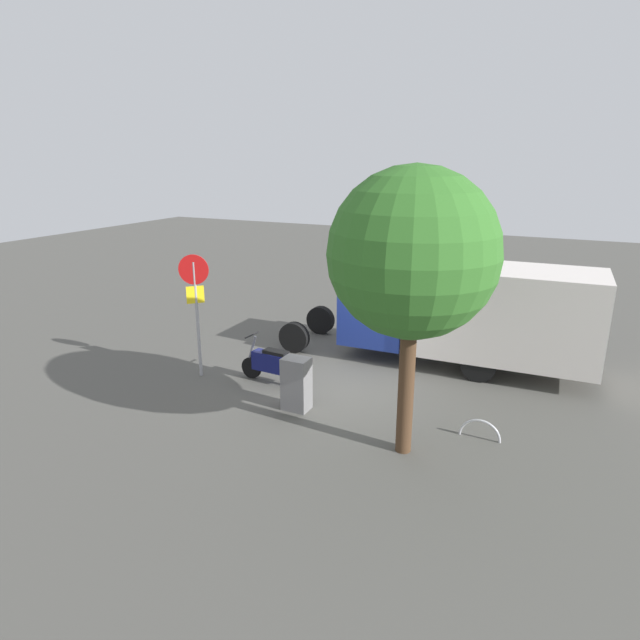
% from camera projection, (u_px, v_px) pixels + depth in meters
% --- Properties ---
extents(ground_plane, '(60.00, 60.00, 0.00)m').
position_uv_depth(ground_plane, '(346.00, 387.00, 13.39)').
color(ground_plane, '#4E4D48').
extents(box_truck_near, '(8.53, 2.37, 2.79)m').
position_uv_depth(box_truck_near, '(465.00, 310.00, 14.36)').
color(box_truck_near, black).
rests_on(box_truck_near, ground).
extents(motorcycle, '(1.81, 0.55, 1.20)m').
position_uv_depth(motorcycle, '(272.00, 364.00, 13.49)').
color(motorcycle, black).
rests_on(motorcycle, ground).
extents(stop_sign, '(0.71, 0.33, 3.21)m').
position_uv_depth(stop_sign, '(196.00, 296.00, 13.48)').
color(stop_sign, '#9E9EA3').
rests_on(stop_sign, ground).
extents(street_tree, '(3.05, 3.05, 5.42)m').
position_uv_depth(street_tree, '(413.00, 255.00, 9.38)').
color(street_tree, '#47301E').
rests_on(street_tree, ground).
extents(utility_cabinet, '(0.60, 0.45, 1.23)m').
position_uv_depth(utility_cabinet, '(296.00, 384.00, 12.05)').
color(utility_cabinet, slate).
rests_on(utility_cabinet, ground).
extents(bike_rack_hoop, '(0.85, 0.06, 0.85)m').
position_uv_depth(bike_rack_hoop, '(479.00, 438.00, 10.94)').
color(bike_rack_hoop, '#B7B7BC').
rests_on(bike_rack_hoop, ground).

